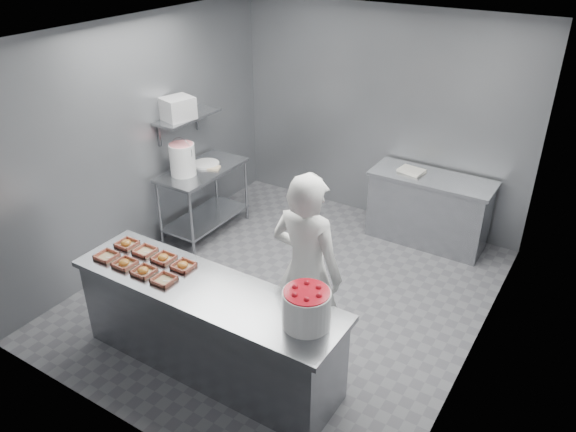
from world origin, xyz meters
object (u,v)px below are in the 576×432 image
object	(u,v)px
service_counter	(208,327)
glaze_bucket	(182,159)
tray_2	(144,271)
tray_7	(183,266)
appliance	(178,108)
tray_1	(125,263)
tray_0	(107,256)
back_counter	(428,209)
prep_table	(204,191)
tray_4	(127,244)
worker	(306,271)
tray_5	(145,251)
tray_3	(164,280)
strawberry_tub	(306,307)
tray_6	(164,258)

from	to	relation	value
service_counter	glaze_bucket	distance (m)	2.51
tray_2	tray_7	world-z (taller)	same
tray_2	appliance	distance (m)	2.41
tray_1	tray_0	bearing A→B (deg)	180.00
tray_2	tray_7	bearing A→B (deg)	46.76
back_counter	prep_table	bearing A→B (deg)	-152.99
tray_4	worker	xyz separation A→B (m)	(1.74, 0.47, 0.03)
prep_table	worker	xyz separation A→B (m)	(2.31, -1.35, 0.36)
tray_0	worker	distance (m)	1.88
tray_5	glaze_bucket	distance (m)	1.82
tray_3	tray_2	bearing A→B (deg)	-180.00
tray_7	strawberry_tub	size ratio (longest dim) A/B	0.49
tray_6	tray_3	bearing A→B (deg)	-46.40
worker	glaze_bucket	bearing A→B (deg)	-22.54
tray_0	tray_2	distance (m)	0.48
back_counter	glaze_bucket	size ratio (longest dim) A/B	3.13
back_counter	worker	distance (m)	2.71
back_counter	appliance	xyz separation A→B (m)	(-2.72, -1.45, 1.24)
back_counter	worker	xyz separation A→B (m)	(-0.24, -2.65, 0.50)
service_counter	tray_4	bearing A→B (deg)	173.23
prep_table	worker	bearing A→B (deg)	-30.26
tray_3	strawberry_tub	distance (m)	1.36
strawberry_tub	appliance	world-z (taller)	appliance
tray_0	tray_7	bearing A→B (deg)	19.59
service_counter	prep_table	bearing A→B (deg)	130.24
tray_2	tray_5	world-z (taller)	tray_2
service_counter	tray_0	xyz separation A→B (m)	(-1.07, -0.13, 0.47)
service_counter	tray_6	world-z (taller)	tray_6
strawberry_tub	prep_table	bearing A→B (deg)	144.07
back_counter	tray_3	world-z (taller)	tray_3
glaze_bucket	service_counter	bearing A→B (deg)	-44.48
tray_6	tray_7	size ratio (longest dim) A/B	1.00
tray_0	strawberry_tub	size ratio (longest dim) A/B	0.49
tray_1	glaze_bucket	bearing A→B (deg)	116.12
tray_1	glaze_bucket	size ratio (longest dim) A/B	0.39
tray_4	tray_5	size ratio (longest dim) A/B	1.00
tray_4	glaze_bucket	bearing A→B (deg)	112.64
tray_7	strawberry_tub	distance (m)	1.36
prep_table	tray_3	distance (m)	2.47
tray_7	worker	xyz separation A→B (m)	(1.02, 0.47, 0.03)
back_counter	tray_7	size ratio (longest dim) A/B	8.01
worker	tray_6	bearing A→B (deg)	22.69
tray_0	tray_2	size ratio (longest dim) A/B	1.00
tray_1	worker	xyz separation A→B (m)	(1.50, 0.73, 0.03)
tray_5	appliance	xyz separation A→B (m)	(-0.99, 1.67, 0.78)
tray_3	tray_6	distance (m)	0.35
strawberry_tub	tray_4	bearing A→B (deg)	177.43
tray_4	tray_6	world-z (taller)	same
tray_7	tray_6	bearing A→B (deg)	180.00
tray_1	tray_3	world-z (taller)	tray_1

